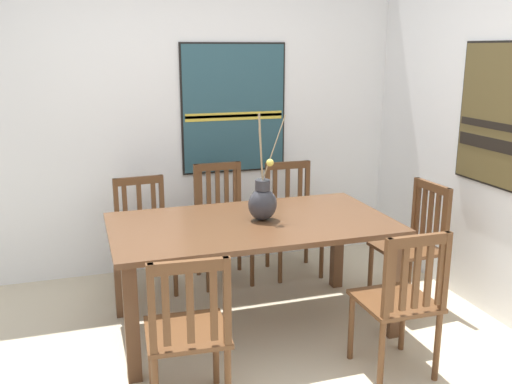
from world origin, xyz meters
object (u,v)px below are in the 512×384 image
Objects in this scene: dining_table at (252,236)px; chair_0 at (401,299)px; chair_5 at (144,233)px; painting_on_back_wall at (234,109)px; centerpiece_vase at (263,201)px; chair_4 at (414,242)px; chair_2 at (222,221)px; chair_1 at (292,217)px; painting_on_side_wall at (499,116)px; chair_3 at (188,332)px.

dining_table is 2.04× the size of chair_0.
chair_0 reaches higher than chair_5.
painting_on_back_wall reaches higher than chair_0.
centerpiece_vase is 1.23m from chair_4.
dining_table is 1.94× the size of chair_2.
painting_on_side_wall is at bearing -47.53° from chair_1.
chair_2 is (-0.06, 0.86, -0.39)m from centerpiece_vase.
chair_4 is 0.84× the size of painting_on_back_wall.
chair_3 is at bearing -166.40° from painting_on_side_wall.
chair_1 is at bearing 124.98° from chair_4.
painting_on_back_wall is at bearing 100.78° from chair_0.
chair_0 is 1.82m from chair_2.
chair_5 is at bearing -179.69° from chair_1.
chair_1 reaches higher than chair_0.
chair_1 is at bearing 132.47° from painting_on_side_wall.
dining_table is 1.46m from painting_on_back_wall.
chair_3 is 0.99× the size of chair_4.
chair_0 is 2.30m from painting_on_back_wall.
chair_4 reaches higher than chair_0.
chair_1 is 0.95× the size of painting_on_side_wall.
chair_2 is at bearing -119.69° from painting_on_back_wall.
chair_0 is 1.69m from chair_1.
dining_table is 0.24m from centerpiece_vase.
chair_1 is at bearing -44.96° from painting_on_back_wall.
centerpiece_vase is 0.76× the size of chair_1.
chair_5 is (-1.24, -0.01, -0.01)m from chair_1.
dining_table is at bearing -126.25° from chair_1.
chair_2 is at bearing 178.18° from chair_1.
chair_3 is 2.51m from painting_on_side_wall.
chair_0 is 1.02× the size of chair_5.
chair_4 is at bearing -1.14° from dining_table.
chair_0 is 0.98× the size of chair_1.
chair_3 is at bearing -129.07° from centerpiece_vase.
painting_on_side_wall is (2.26, 0.55, 0.95)m from chair_3.
chair_5 is at bearing -177.63° from chair_2.
dining_table is 1.89× the size of painting_on_side_wall.
chair_0 is 1.00× the size of chair_3.
chair_0 is 0.93× the size of painting_on_side_wall.
chair_0 is 0.83× the size of painting_on_back_wall.
chair_2 is (-0.61, 1.71, 0.02)m from chair_0.
chair_3 is at bearing -126.12° from chair_1.
painting_on_side_wall reaches higher than chair_3.
dining_table is 0.89m from chair_2.
painting_on_side_wall reaches higher than dining_table.
dining_table is 1.85m from painting_on_side_wall.
chair_2 reaches higher than chair_5.
chair_1 reaches higher than dining_table.
chair_5 is 2.71m from painting_on_side_wall.
painting_on_side_wall is (1.43, -1.53, 0.06)m from painting_on_back_wall.
chair_2 is at bearing 94.13° from centerpiece_vase.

